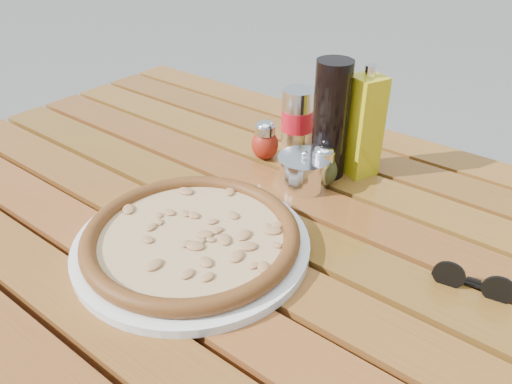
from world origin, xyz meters
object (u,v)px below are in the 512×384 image
Objects in this scene: soda_can at (297,118)px; sunglasses at (473,282)px; dark_bottle at (331,120)px; olive_oil_cruet at (363,126)px; plate at (192,244)px; parmesan_tin at (304,171)px; table at (249,247)px; pizza at (191,236)px; oregano_shaker at (323,167)px; pepper_shaker at (265,141)px.

soda_can reaches higher than sunglasses.
dark_bottle is at bearing -30.89° from soda_can.
dark_bottle is at bearing -137.21° from olive_oil_cruet.
soda_can is at bearing 149.11° from dark_bottle.
parmesan_tin is at bearing 82.89° from plate.
olive_oil_cruet is at bearing 71.42° from table.
soda_can is 0.18m from parmesan_tin.
sunglasses is (0.33, -0.16, -0.09)m from dark_bottle.
sunglasses is (0.37, 0.17, -0.01)m from pizza.
plate is at bearing -101.69° from oregano_shaker.
pizza is 0.40m from soda_can.
pizza is at bearing -97.36° from dark_bottle.
pizza is 5.30× the size of oregano_shaker.
pepper_shaker is (-0.09, 0.30, 0.02)m from pizza.
olive_oil_cruet is at bearing 76.60° from plate.
plate is 0.83× the size of pizza.
pizza is 0.26m from parmesan_tin.
soda_can is at bearing 170.26° from olive_oil_cruet.
oregano_shaker is 0.37× the size of dark_bottle.
oregano_shaker is 0.33m from sunglasses.
dark_bottle is 0.06m from olive_oil_cruet.
olive_oil_cruet is 1.91× the size of sunglasses.
table is 0.30m from olive_oil_cruet.
parmesan_tin is (-0.06, -0.11, -0.07)m from olive_oil_cruet.
olive_oil_cruet reaches higher than parmesan_tin.
pizza is 0.38m from olive_oil_cruet.
table is at bearing 86.65° from pizza.
dark_bottle reaches higher than table.
pepper_shaker is (-0.10, 0.17, 0.11)m from table.
plate is at bearing -73.70° from pepper_shaker.
olive_oil_cruet is 0.35m from sunglasses.
parmesan_tin is at bearing -138.62° from oregano_shaker.
dark_bottle is (-0.02, 0.04, 0.07)m from oregano_shaker.
olive_oil_cruet reaches higher than table.
table is 17.07× the size of pepper_shaker.
soda_can is (-0.08, 0.40, 0.04)m from pizza.
pizza is at bearing -93.35° from table.
soda_can reaches higher than pizza.
olive_oil_cruet reaches higher than pepper_shaker.
pizza is 5.30× the size of pepper_shaker.
sunglasses is at bearing 24.42° from pizza.
sunglasses is at bearing -25.76° from dark_bottle.
table is 10.98× the size of parmesan_tin.
oregano_shaker is at bearing 149.79° from sunglasses.
dark_bottle is 1.83× the size of soda_can.
oregano_shaker is (0.05, 0.15, 0.11)m from table.
pizza is 0.31m from pepper_shaker.
pepper_shaker is 0.15m from dark_bottle.
table is at bearing 175.95° from sunglasses.
dark_bottle is at bearing 144.17° from sunglasses.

